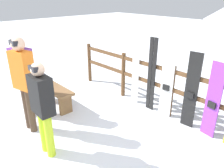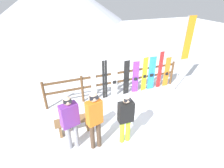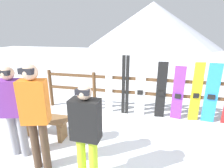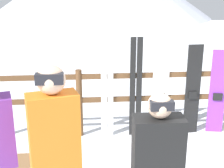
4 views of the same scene
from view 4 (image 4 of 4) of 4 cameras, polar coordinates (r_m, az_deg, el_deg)
fence at (r=5.22m, az=9.56°, el=-1.92°), size 5.70×0.10×1.13m
person_black at (r=2.77m, az=8.22°, el=-14.81°), size 0.42×0.24×1.58m
person_orange at (r=2.72m, az=-10.38°, el=-11.79°), size 0.45×0.32×1.80m
ski_pair_white at (r=4.98m, az=-0.90°, el=-0.97°), size 0.19×0.02×1.63m
ski_pair_black at (r=5.03m, az=4.36°, el=-0.74°), size 0.20×0.02×1.65m
snowboard_white at (r=5.13m, az=8.83°, el=-1.52°), size 0.27×0.07×1.49m
snowboard_black_stripe at (r=5.27m, az=14.54°, el=-1.17°), size 0.25×0.07×1.52m
snowboard_purple at (r=5.44m, az=18.73°, el=-1.48°), size 0.27×0.09×1.43m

